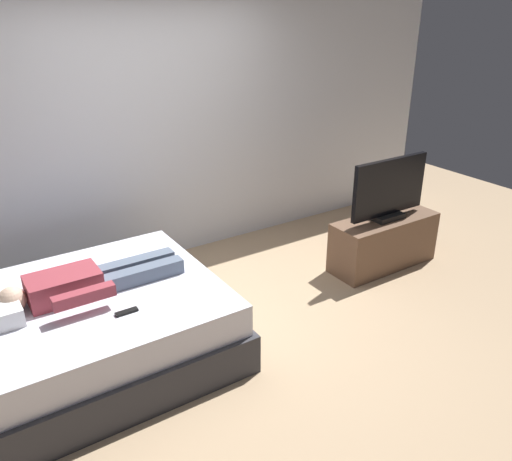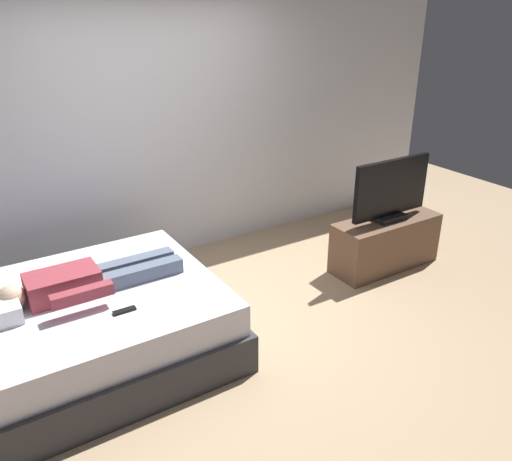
{
  "view_description": "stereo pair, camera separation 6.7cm",
  "coord_description": "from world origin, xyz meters",
  "px_view_note": "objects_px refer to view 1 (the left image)",
  "views": [
    {
      "loc": [
        -1.74,
        -2.96,
        2.41
      ],
      "look_at": [
        0.39,
        0.28,
        0.69
      ],
      "focal_mm": 36.45,
      "sensor_mm": 36.0,
      "label": 1
    },
    {
      "loc": [
        -1.69,
        -2.99,
        2.41
      ],
      "look_at": [
        0.39,
        0.28,
        0.69
      ],
      "focal_mm": 36.45,
      "sensor_mm": 36.0,
      "label": 2
    }
  ],
  "objects_px": {
    "remote": "(127,312)",
    "tv_stand": "(383,242)",
    "tv": "(389,190)",
    "bed": "(88,330)",
    "person": "(84,283)"
  },
  "relations": [
    {
      "from": "remote",
      "to": "tv",
      "type": "xyz_separation_m",
      "value": [
        2.69,
        0.28,
        0.24
      ]
    },
    {
      "from": "person",
      "to": "remote",
      "type": "relative_size",
      "value": 8.4
    },
    {
      "from": "remote",
      "to": "tv_stand",
      "type": "relative_size",
      "value": 0.14
    },
    {
      "from": "bed",
      "to": "person",
      "type": "xyz_separation_m",
      "value": [
        0.03,
        0.04,
        0.36
      ]
    },
    {
      "from": "person",
      "to": "tv",
      "type": "distance_m",
      "value": 2.85
    },
    {
      "from": "remote",
      "to": "tv_stand",
      "type": "height_order",
      "value": "remote"
    },
    {
      "from": "remote",
      "to": "bed",
      "type": "bearing_deg",
      "value": 116.24
    },
    {
      "from": "tv_stand",
      "to": "person",
      "type": "bearing_deg",
      "value": 177.42
    },
    {
      "from": "bed",
      "to": "remote",
      "type": "height_order",
      "value": "remote"
    },
    {
      "from": "bed",
      "to": "tv_stand",
      "type": "distance_m",
      "value": 2.87
    },
    {
      "from": "remote",
      "to": "tv",
      "type": "height_order",
      "value": "tv"
    },
    {
      "from": "person",
      "to": "tv_stand",
      "type": "distance_m",
      "value": 2.87
    },
    {
      "from": "bed",
      "to": "tv_stand",
      "type": "bearing_deg",
      "value": -1.77
    },
    {
      "from": "tv_stand",
      "to": "tv",
      "type": "relative_size",
      "value": 1.25
    },
    {
      "from": "remote",
      "to": "tv",
      "type": "bearing_deg",
      "value": 5.88
    }
  ]
}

